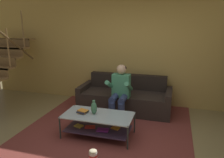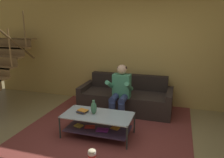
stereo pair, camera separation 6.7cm
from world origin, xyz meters
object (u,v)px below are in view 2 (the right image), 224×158
object	(u,v)px
person_seated_center	(120,90)
vase	(94,108)
coffee_table	(98,122)
book_stack	(82,111)
couch	(126,98)
popcorn_tub	(92,155)

from	to	relation	value
person_seated_center	vase	xyz separation A→B (m)	(-0.26, -0.87, -0.10)
vase	coffee_table	bearing A→B (deg)	-3.44
coffee_table	book_stack	size ratio (longest dim) A/B	5.90
person_seated_center	vase	size ratio (longest dim) A/B	4.50
couch	vase	xyz separation A→B (m)	(-0.26, -1.38, 0.26)
popcorn_tub	book_stack	bearing A→B (deg)	123.37
person_seated_center	vase	bearing A→B (deg)	-106.95
coffee_table	book_stack	world-z (taller)	book_stack
person_seated_center	book_stack	bearing A→B (deg)	-118.93
vase	book_stack	size ratio (longest dim) A/B	1.22
popcorn_tub	coffee_table	bearing A→B (deg)	104.13
couch	vase	world-z (taller)	couch
person_seated_center	popcorn_tub	size ratio (longest dim) A/B	6.11
book_stack	couch	bearing A→B (deg)	70.71
vase	popcorn_tub	bearing A→B (deg)	-70.55
person_seated_center	coffee_table	bearing A→B (deg)	-102.12
coffee_table	couch	bearing A→B (deg)	82.28
person_seated_center	coffee_table	world-z (taller)	person_seated_center
coffee_table	vase	xyz separation A→B (m)	(-0.08, 0.00, 0.27)
couch	popcorn_tub	xyz separation A→B (m)	(0.00, -2.13, -0.19)
vase	person_seated_center	bearing A→B (deg)	73.05
couch	coffee_table	world-z (taller)	couch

